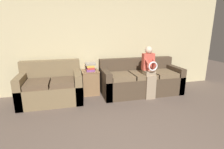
% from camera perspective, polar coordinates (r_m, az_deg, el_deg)
% --- Properties ---
extents(wall_back, '(7.42, 0.06, 2.55)m').
position_cam_1_polar(wall_back, '(4.82, -5.37, 9.61)').
color(wall_back, '#C6B789').
rests_on(wall_back, ground_plane).
extents(couch_main, '(2.12, 0.91, 0.91)m').
position_cam_1_polar(couch_main, '(4.80, 9.22, -1.95)').
color(couch_main, '#473828').
rests_on(couch_main, ground_plane).
extents(couch_side, '(1.41, 0.88, 0.95)m').
position_cam_1_polar(couch_side, '(4.42, -19.23, -4.10)').
color(couch_side, brown).
rests_on(couch_side, ground_plane).
extents(child_left_seated, '(0.30, 0.38, 1.29)m').
position_cam_1_polar(child_left_seated, '(4.41, 12.08, 1.50)').
color(child_left_seated, gray).
rests_on(child_left_seated, ground_plane).
extents(side_shelf, '(0.44, 0.48, 0.63)m').
position_cam_1_polar(side_shelf, '(4.69, -7.06, -2.42)').
color(side_shelf, olive).
rests_on(side_shelf, ground_plane).
extents(book_stack, '(0.26, 0.32, 0.21)m').
position_cam_1_polar(book_stack, '(4.59, -7.13, 2.54)').
color(book_stack, '#7A4284').
rests_on(book_stack, side_shelf).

